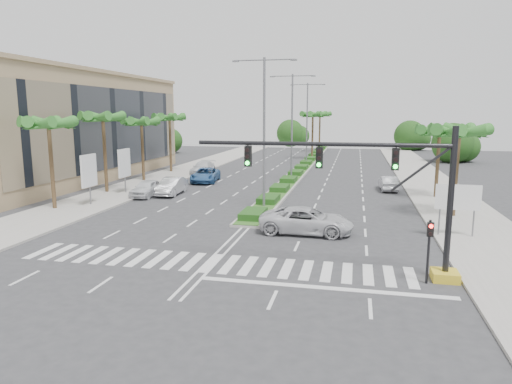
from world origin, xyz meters
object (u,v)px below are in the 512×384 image
(car_parked_a, at_px, (147,188))
(car_parked_c, at_px, (205,175))
(car_right, at_px, (388,183))
(car_parked_d, at_px, (203,168))
(car_parked_b, at_px, (172,186))
(car_crossing, at_px, (307,221))

(car_parked_a, distance_m, car_parked_c, 10.06)
(car_parked_a, relative_size, car_right, 1.04)
(car_parked_a, height_order, car_right, car_parked_a)
(car_parked_d, bearing_deg, car_parked_a, -92.56)
(car_parked_c, relative_size, car_parked_d, 1.04)
(car_parked_d, bearing_deg, car_parked_c, -71.21)
(car_parked_b, height_order, car_parked_c, car_parked_b)
(car_parked_c, relative_size, car_crossing, 0.95)
(car_parked_a, xyz_separation_m, car_parked_d, (0.00, 16.03, 0.02))
(car_parked_c, bearing_deg, car_crossing, -62.84)
(car_parked_c, xyz_separation_m, car_right, (19.88, -1.33, -0.07))
(car_parked_d, bearing_deg, car_parked_b, -85.37)
(car_parked_b, height_order, car_parked_d, car_parked_b)
(car_parked_c, height_order, car_crossing, car_crossing)
(car_parked_a, bearing_deg, car_parked_c, 76.94)
(car_parked_a, xyz_separation_m, car_parked_c, (2.45, 9.76, 0.02))
(car_parked_d, height_order, car_right, car_parked_d)
(car_parked_b, relative_size, car_crossing, 0.81)
(car_parked_c, height_order, car_parked_d, car_parked_d)
(car_parked_b, height_order, car_crossing, car_crossing)
(car_parked_b, relative_size, car_parked_c, 0.85)
(car_parked_b, distance_m, car_parked_d, 14.68)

